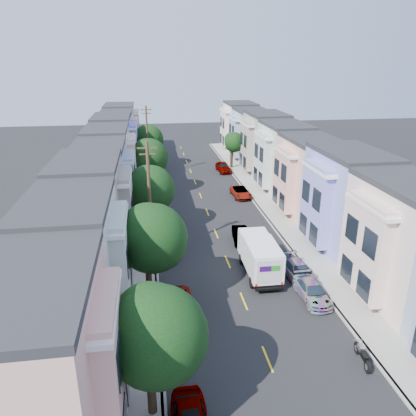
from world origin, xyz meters
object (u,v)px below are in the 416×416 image
Objects in this scene: tree_b at (151,239)px; tree_far_r at (234,143)px; parked_left_b at (176,309)px; parked_right_b at (298,271)px; tree_c at (149,190)px; utility_pole_near at (150,201)px; parked_right_a at (312,291)px; parked_right_c at (241,192)px; tree_a at (155,336)px; parked_left_d at (164,214)px; tree_d at (148,158)px; motorcycle at (362,355)px; lead_sedan at (240,235)px; utility_pole_far at (148,142)px; tree_e at (148,140)px; parked_right_d at (223,167)px; fedex_truck at (260,255)px; parked_left_c at (168,245)px.

tree_b is 38.76m from tree_far_r.
parked_left_b reaches higher than parked_right_b.
tree_c is 0.68× the size of utility_pole_near.
parked_right_a is (9.80, 0.91, -0.09)m from parked_left_b.
parked_right_b is 20.34m from parked_right_c.
tree_b reaches higher than parked_right_a.
tree_a is 1.01× the size of tree_c.
parked_left_d is (1.40, 25.29, -3.81)m from tree_a.
tree_d is 3.17× the size of motorcycle.
tree_b is 1.97× the size of lead_sedan.
utility_pole_near reaches higher than parked_right_a.
utility_pole_near is 1.00× the size of utility_pole_far.
parked_left_d is 0.97× the size of parked_right_c.
utility_pole_far is 4.40× the size of motorcycle.
tree_d reaches higher than tree_e.
parked_left_b is at bearing -163.98° from parked_right_b.
parked_right_d is at bearing 58.43° from parked_left_d.
parked_right_b reaches higher than lead_sedan.
parked_right_b is (11.20, -22.80, -4.15)m from tree_d.
parked_left_b is at bearing -86.98° from tree_d.
lead_sedan is (-0.13, 6.17, -1.00)m from fedex_truck.
tree_d is 0.72× the size of utility_pole_near.
utility_pole_near is 13.29m from parked_right_b.
tree_far_r is 0.57× the size of utility_pole_near.
tree_a reaches higher than lead_sedan.
tree_far_r is at bearing 81.83° from parked_right_b.
tree_c is at bearing -121.28° from parked_right_d.
tree_c is 15.12m from parked_right_c.
fedex_truck is at bearing -68.67° from tree_d.
tree_e is 1.55× the size of parked_right_c.
tree_b is at bearing -90.00° from tree_d.
tree_far_r reaches higher than lead_sedan.
tree_d is 1.18× the size of fedex_truck.
tree_b is 1.04× the size of tree_d.
tree_c reaches higher than parked_left_d.
tree_d is 1.91× the size of lead_sedan.
utility_pole_far is 31.62m from fedex_truck.
tree_b reaches higher than tree_d.
parked_right_c is at bearing 40.02° from tree_c.
utility_pole_far reaches higher than parked_right_d.
parked_right_a is at bearing -91.61° from parked_right_c.
motorcycle is at bearing -70.31° from tree_d.
tree_b is 12.19m from parked_right_b.
parked_left_c is (1.40, 0.45, -4.40)m from utility_pole_near.
parked_right_b reaches higher than parked_right_c.
utility_pole_far is at bearing -179.27° from parked_right_d.
parked_right_d is at bearing 75.64° from tree_a.
parked_right_d is (0.00, 35.28, 0.12)m from parked_right_a.
utility_pole_far is 33.80m from parked_right_b.
parked_left_c is at bearing 137.15° from parked_right_a.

